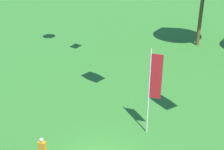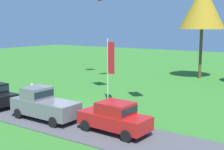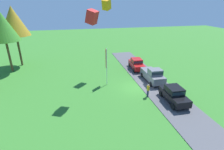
{
  "view_description": "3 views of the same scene",
  "coord_description": "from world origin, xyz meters",
  "px_view_note": "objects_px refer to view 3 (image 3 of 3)",
  "views": [
    {
      "loc": [
        4.05,
        -11.56,
        11.2
      ],
      "look_at": [
        -0.63,
        4.87,
        2.91
      ],
      "focal_mm": 50.0,
      "sensor_mm": 36.0,
      "label": 1
    },
    {
      "loc": [
        16.83,
        -17.32,
        6.34
      ],
      "look_at": [
        1.24,
        5.21,
        2.01
      ],
      "focal_mm": 50.0,
      "sensor_mm": 36.0,
      "label": 2
    },
    {
      "loc": [
        -20.37,
        7.97,
        10.85
      ],
      "look_at": [
        0.34,
        3.29,
        2.04
      ],
      "focal_mm": 28.0,
      "sensor_mm": 36.0,
      "label": 3
    }
  ],
  "objects_px": {
    "car_sedan_far_end": "(174,94)",
    "tree_right_of_center": "(13,21)",
    "car_sedan_mid_row": "(137,64)",
    "person_on_lawn": "(148,90)",
    "kite_box_low_drifter": "(92,17)",
    "flag_banner": "(106,62)",
    "kite_box_near_flag": "(106,5)",
    "car_pickup_by_flagpole": "(153,75)",
    "tree_lone_near": "(2,26)"
  },
  "relations": [
    {
      "from": "car_sedan_far_end",
      "to": "kite_box_near_flag",
      "type": "bearing_deg",
      "value": 27.87
    },
    {
      "from": "car_sedan_far_end",
      "to": "car_pickup_by_flagpole",
      "type": "xyz_separation_m",
      "value": [
        5.78,
        -0.05,
        0.07
      ]
    },
    {
      "from": "car_sedan_far_end",
      "to": "car_pickup_by_flagpole",
      "type": "relative_size",
      "value": 0.89
    },
    {
      "from": "person_on_lawn",
      "to": "car_sedan_mid_row",
      "type": "bearing_deg",
      "value": -11.89
    },
    {
      "from": "tree_lone_near",
      "to": "kite_box_near_flag",
      "type": "bearing_deg",
      "value": -105.35
    },
    {
      "from": "tree_right_of_center",
      "to": "flag_banner",
      "type": "height_order",
      "value": "tree_right_of_center"
    },
    {
      "from": "person_on_lawn",
      "to": "kite_box_near_flag",
      "type": "height_order",
      "value": "kite_box_near_flag"
    },
    {
      "from": "flag_banner",
      "to": "person_on_lawn",
      "type": "bearing_deg",
      "value": -138.45
    },
    {
      "from": "kite_box_low_drifter",
      "to": "kite_box_near_flag",
      "type": "bearing_deg",
      "value": -24.22
    },
    {
      "from": "tree_lone_near",
      "to": "tree_right_of_center",
      "type": "bearing_deg",
      "value": -16.82
    },
    {
      "from": "car_sedan_mid_row",
      "to": "kite_box_low_drifter",
      "type": "height_order",
      "value": "kite_box_low_drifter"
    },
    {
      "from": "kite_box_near_flag",
      "to": "car_pickup_by_flagpole",
      "type": "bearing_deg",
      "value": -131.34
    },
    {
      "from": "tree_right_of_center",
      "to": "flag_banner",
      "type": "relative_size",
      "value": 1.96
    },
    {
      "from": "car_sedan_mid_row",
      "to": "tree_right_of_center",
      "type": "distance_m",
      "value": 22.35
    },
    {
      "from": "car_pickup_by_flagpole",
      "to": "flag_banner",
      "type": "distance_m",
      "value": 7.17
    },
    {
      "from": "car_sedan_mid_row",
      "to": "person_on_lawn",
      "type": "bearing_deg",
      "value": 168.11
    },
    {
      "from": "car_sedan_far_end",
      "to": "tree_right_of_center",
      "type": "bearing_deg",
      "value": 48.64
    },
    {
      "from": "kite_box_low_drifter",
      "to": "tree_lone_near",
      "type": "bearing_deg",
      "value": 49.89
    },
    {
      "from": "tree_lone_near",
      "to": "kite_box_near_flag",
      "type": "distance_m",
      "value": 16.6
    },
    {
      "from": "car_sedan_mid_row",
      "to": "kite_box_low_drifter",
      "type": "xyz_separation_m",
      "value": [
        -6.9,
        8.23,
        8.35
      ]
    },
    {
      "from": "car_sedan_far_end",
      "to": "person_on_lawn",
      "type": "distance_m",
      "value": 3.05
    },
    {
      "from": "person_on_lawn",
      "to": "kite_box_low_drifter",
      "type": "bearing_deg",
      "value": 67.17
    },
    {
      "from": "kite_box_near_flag",
      "to": "car_sedan_mid_row",
      "type": "bearing_deg",
      "value": -85.39
    },
    {
      "from": "car_pickup_by_flagpole",
      "to": "tree_right_of_center",
      "type": "bearing_deg",
      "value": 59.12
    },
    {
      "from": "car_sedan_far_end",
      "to": "tree_right_of_center",
      "type": "relative_size",
      "value": 0.43
    },
    {
      "from": "flag_banner",
      "to": "car_sedan_mid_row",
      "type": "bearing_deg",
      "value": -52.96
    },
    {
      "from": "car_sedan_mid_row",
      "to": "car_pickup_by_flagpole",
      "type": "bearing_deg",
      "value": -174.87
    },
    {
      "from": "car_sedan_far_end",
      "to": "car_sedan_mid_row",
      "type": "relative_size",
      "value": 0.99
    },
    {
      "from": "car_sedan_mid_row",
      "to": "tree_right_of_center",
      "type": "relative_size",
      "value": 0.43
    },
    {
      "from": "car_pickup_by_flagpole",
      "to": "car_sedan_mid_row",
      "type": "xyz_separation_m",
      "value": [
        5.54,
        0.5,
        -0.07
      ]
    },
    {
      "from": "car_pickup_by_flagpole",
      "to": "kite_box_low_drifter",
      "type": "distance_m",
      "value": 12.11
    },
    {
      "from": "kite_box_near_flag",
      "to": "flag_banner",
      "type": "bearing_deg",
      "value": 167.61
    },
    {
      "from": "tree_right_of_center",
      "to": "kite_box_low_drifter",
      "type": "xyz_separation_m",
      "value": [
        -13.71,
        -11.92,
        1.47
      ]
    },
    {
      "from": "car_pickup_by_flagpole",
      "to": "kite_box_near_flag",
      "type": "xyz_separation_m",
      "value": [
        5.11,
        5.81,
        9.49
      ]
    },
    {
      "from": "car_sedan_mid_row",
      "to": "person_on_lawn",
      "type": "xyz_separation_m",
      "value": [
        -9.52,
        2.0,
        -0.16
      ]
    },
    {
      "from": "car_sedan_mid_row",
      "to": "person_on_lawn",
      "type": "distance_m",
      "value": 9.73
    },
    {
      "from": "tree_lone_near",
      "to": "car_sedan_mid_row",
      "type": "bearing_deg",
      "value": -100.46
    },
    {
      "from": "car_sedan_far_end",
      "to": "kite_box_near_flag",
      "type": "xyz_separation_m",
      "value": [
        10.9,
        5.76,
        9.56
      ]
    },
    {
      "from": "flag_banner",
      "to": "kite_box_low_drifter",
      "type": "height_order",
      "value": "kite_box_low_drifter"
    },
    {
      "from": "car_sedan_far_end",
      "to": "car_pickup_by_flagpole",
      "type": "height_order",
      "value": "car_pickup_by_flagpole"
    },
    {
      "from": "tree_right_of_center",
      "to": "kite_box_near_flag",
      "type": "distance_m",
      "value": 16.72
    },
    {
      "from": "car_sedan_far_end",
      "to": "person_on_lawn",
      "type": "height_order",
      "value": "car_sedan_far_end"
    },
    {
      "from": "flag_banner",
      "to": "tree_lone_near",
      "type": "bearing_deg",
      "value": 59.77
    },
    {
      "from": "person_on_lawn",
      "to": "tree_right_of_center",
      "type": "bearing_deg",
      "value": 48.02
    },
    {
      "from": "person_on_lawn",
      "to": "kite_box_near_flag",
      "type": "bearing_deg",
      "value": 20.0
    },
    {
      "from": "person_on_lawn",
      "to": "tree_right_of_center",
      "type": "height_order",
      "value": "tree_right_of_center"
    },
    {
      "from": "person_on_lawn",
      "to": "car_sedan_far_end",
      "type": "bearing_deg",
      "value": -126.33
    },
    {
      "from": "car_sedan_far_end",
      "to": "car_sedan_mid_row",
      "type": "bearing_deg",
      "value": 2.26
    },
    {
      "from": "person_on_lawn",
      "to": "tree_right_of_center",
      "type": "relative_size",
      "value": 0.16
    },
    {
      "from": "flag_banner",
      "to": "tree_right_of_center",
      "type": "bearing_deg",
      "value": 50.31
    }
  ]
}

